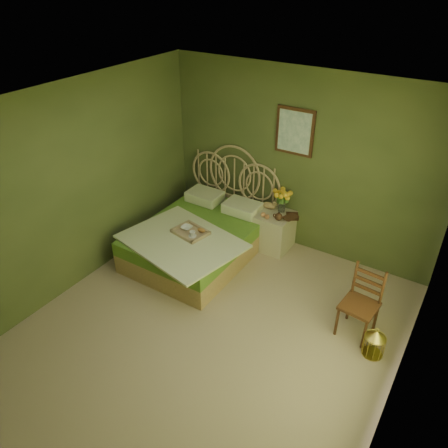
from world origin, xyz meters
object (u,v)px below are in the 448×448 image
Objects in this scene: nightstand at (274,226)px; bed at (200,236)px; chair at (362,298)px; birdcage at (374,343)px.

bed is at bearing -138.61° from nightstand.
bed is 1.10m from nightstand.
birdcage is (0.27, -0.28, -0.31)m from chair.
nightstand is 2.90× the size of birdcage.
birdcage is at bearing -34.52° from nightstand.
chair is (2.43, -0.29, 0.18)m from bed.
chair is 2.51× the size of birdcage.
bed is 2.76m from birdcage.
nightstand is at bearing 41.39° from bed.
bed is at bearing 168.13° from birdcage.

